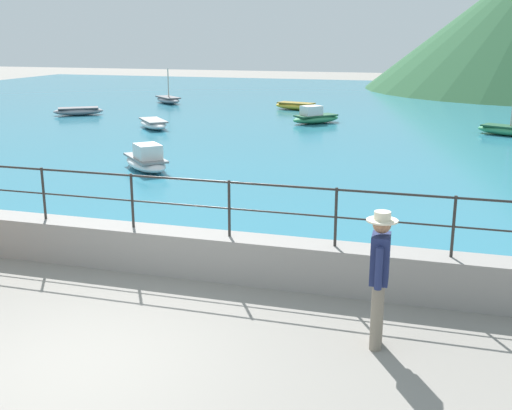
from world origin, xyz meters
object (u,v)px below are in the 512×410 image
boat_0 (296,106)px  boat_5 (168,100)px  boat_2 (153,124)px  boat_4 (508,130)px  boat_7 (315,117)px  person_walking (379,273)px  boat_6 (78,111)px  boat_1 (146,160)px

boat_0 → boat_5: boat_5 is taller
boat_0 → boat_2: same height
boat_4 → boat_7: bearing=171.2°
person_walking → boat_7: bearing=103.8°
boat_0 → boat_4: bearing=-31.6°
boat_5 → boat_6: 6.40m
boat_5 → boat_2: bearing=-69.1°
boat_2 → boat_5: (-3.46, 9.08, 0.01)m
boat_0 → boat_7: (1.95, -4.73, 0.07)m
boat_0 → boat_7: bearing=-67.6°
boat_1 → boat_6: 13.60m
person_walking → boat_0: person_walking is taller
boat_0 → boat_5: size_ratio=1.07×
person_walking → boat_5: size_ratio=0.76×
person_walking → boat_7: size_ratio=0.76×
boat_2 → person_walking: bearing=-56.2°
boat_0 → boat_4: (9.62, -5.92, 0.01)m
person_walking → boat_7: person_walking is taller
boat_2 → boat_7: (5.99, 3.38, 0.07)m
boat_1 → boat_7: bearing=76.5°
boat_1 → boat_6: (-8.69, 10.46, -0.07)m
person_walking → boat_6: person_walking is taller
boat_4 → boat_7: size_ratio=1.07×
boat_1 → person_walking: bearing=-49.4°
boat_0 → boat_4: boat_4 is taller
boat_2 → boat_6: (-5.31, 2.96, 0.00)m
boat_5 → boat_7: bearing=-31.1°
boat_2 → boat_5: bearing=110.9°
boat_5 → person_walking: bearing=-60.5°
boat_0 → boat_2: (-4.04, -8.11, 0.00)m
boat_4 → person_walking: bearing=-98.9°
boat_0 → boat_2: 9.07m
boat_0 → boat_5: bearing=172.7°
boat_1 → boat_2: 8.23m
boat_1 → boat_6: boat_1 is taller
boat_0 → boat_1: size_ratio=1.07×
boat_6 → boat_7: (11.31, 0.42, 0.07)m
boat_1 → boat_5: (-6.85, 16.59, -0.07)m
boat_5 → boat_7: (9.46, -5.70, 0.07)m
boat_5 → boat_6: bearing=-106.8°
boat_0 → boat_7: boat_7 is taller
boat_2 → boat_6: size_ratio=0.97×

